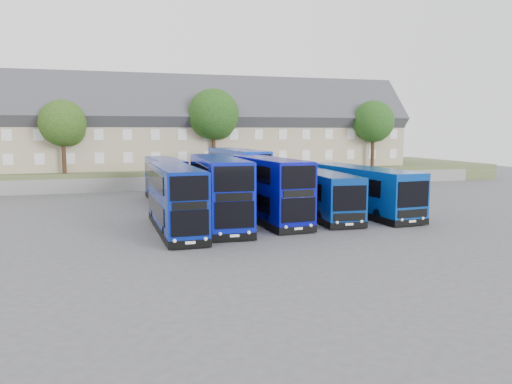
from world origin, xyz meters
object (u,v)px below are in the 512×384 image
object	(u,v)px
tree_west	(64,125)
tree_far	(387,122)
tree_east	(374,123)
coach_east_a	(317,193)
dd_front_left	(175,200)
dd_front_mid	(219,192)
tree_mid	(214,116)

from	to	relation	value
tree_west	tree_far	xyz separation A→B (m)	(42.00, 7.00, 0.68)
tree_east	coach_east_a	bearing A→B (deg)	-128.47
dd_front_left	coach_east_a	size ratio (longest dim) A/B	0.84
dd_front_left	tree_east	distance (m)	36.95
dd_front_mid	tree_mid	xyz separation A→B (m)	(4.47, 22.88, 5.81)
tree_east	tree_far	size ratio (longest dim) A/B	0.94
tree_mid	tree_far	xyz separation A→B (m)	(26.00, 6.50, -0.34)
dd_front_left	tree_far	distance (m)	46.05
tree_west	tree_mid	world-z (taller)	tree_mid
tree_far	tree_west	bearing A→B (deg)	-170.54
coach_east_a	tree_east	xyz separation A→B (m)	(16.34, 20.57, 5.73)
coach_east_a	tree_east	world-z (taller)	tree_east
coach_east_a	tree_mid	size ratio (longest dim) A/B	1.37
dd_front_mid	tree_mid	distance (m)	24.03
dd_front_mid	tree_east	bearing A→B (deg)	45.42
tree_far	tree_mid	bearing A→B (deg)	-165.96
coach_east_a	tree_mid	bearing A→B (deg)	103.50
dd_front_mid	tree_east	size ratio (longest dim) A/B	1.43
dd_front_left	tree_east	xyz separation A→B (m)	(27.62, 23.95, 5.34)
tree_east	tree_far	distance (m)	9.23
tree_far	dd_front_left	bearing A→B (deg)	-137.37
dd_front_left	tree_west	size ratio (longest dim) A/B	1.38
coach_east_a	tree_east	bearing A→B (deg)	55.19
coach_east_a	tree_west	size ratio (longest dim) A/B	1.64
tree_east	tree_west	bearing A→B (deg)	-180.00
coach_east_a	tree_west	world-z (taller)	tree_west
tree_west	tree_far	size ratio (longest dim) A/B	0.88
tree_east	tree_far	world-z (taller)	tree_far
tree_east	tree_far	bearing A→B (deg)	49.40
dd_front_left	tree_mid	size ratio (longest dim) A/B	1.15
coach_east_a	tree_west	bearing A→B (deg)	137.35
dd_front_mid	coach_east_a	world-z (taller)	dd_front_mid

